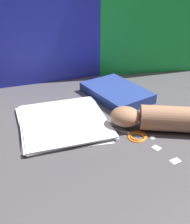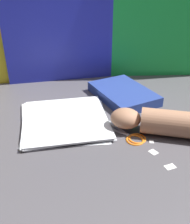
# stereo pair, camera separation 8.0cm
# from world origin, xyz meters

# --- Properties ---
(ground_plane) EXTENTS (6.00, 6.00, 0.00)m
(ground_plane) POSITION_xyz_m (0.00, 0.00, 0.00)
(ground_plane) COLOR #4C494F
(backdrop_panel_left) EXTENTS (0.90, 0.11, 0.45)m
(backdrop_panel_left) POSITION_xyz_m (-0.30, 0.39, 0.22)
(backdrop_panel_left) COLOR yellow
(backdrop_panel_left) RESTS_ON ground_plane
(backdrop_panel_center) EXTENTS (0.57, 0.06, 0.45)m
(backdrop_panel_center) POSITION_xyz_m (-0.02, 0.39, 0.23)
(backdrop_panel_center) COLOR #2833D1
(backdrop_panel_center) RESTS_ON ground_plane
(backdrop_panel_right) EXTENTS (0.81, 0.10, 0.59)m
(backdrop_panel_right) POSITION_xyz_m (0.27, 0.39, 0.29)
(backdrop_panel_right) COLOR green
(backdrop_panel_right) RESTS_ON ground_plane
(paper_stack) EXTENTS (0.30, 0.31, 0.02)m
(paper_stack) POSITION_xyz_m (-0.08, 0.01, 0.01)
(paper_stack) COLOR white
(paper_stack) RESTS_ON ground_plane
(book_closed) EXTENTS (0.25, 0.30, 0.04)m
(book_closed) POSITION_xyz_m (0.16, 0.16, 0.02)
(book_closed) COLOR navy
(book_closed) RESTS_ON ground_plane
(scissors) EXTENTS (0.16, 0.18, 0.01)m
(scissors) POSITION_xyz_m (0.11, -0.10, 0.00)
(scissors) COLOR silver
(scissors) RESTS_ON ground_plane
(hand_forearm) EXTENTS (0.30, 0.18, 0.08)m
(hand_forearm) POSITION_xyz_m (0.20, -0.10, 0.04)
(hand_forearm) COLOR #A87556
(hand_forearm) RESTS_ON ground_plane
(paper_scrap_near) EXTENTS (0.03, 0.02, 0.00)m
(paper_scrap_near) POSITION_xyz_m (0.18, -0.25, 0.00)
(paper_scrap_near) COLOR white
(paper_scrap_near) RESTS_ON ground_plane
(paper_scrap_mid) EXTENTS (0.02, 0.02, 0.00)m
(paper_scrap_mid) POSITION_xyz_m (0.17, -0.14, 0.00)
(paper_scrap_mid) COLOR white
(paper_scrap_mid) RESTS_ON ground_plane
(paper_scrap_far) EXTENTS (0.03, 0.03, 0.00)m
(paper_scrap_far) POSITION_xyz_m (0.16, -0.19, 0.00)
(paper_scrap_far) COLOR white
(paper_scrap_far) RESTS_ON ground_plane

